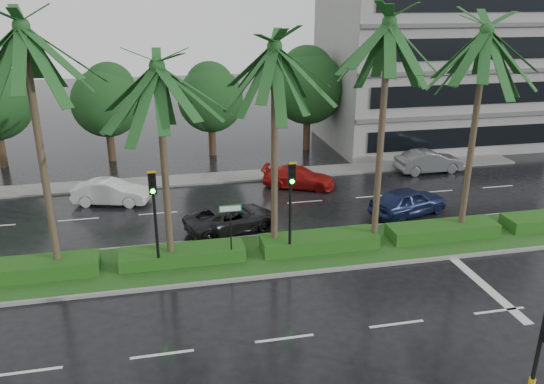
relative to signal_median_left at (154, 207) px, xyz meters
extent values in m
plane|color=black|center=(4.00, -0.30, -3.00)|extent=(120.00, 120.00, 0.00)
cube|color=slate|center=(4.00, 11.70, -2.94)|extent=(40.00, 2.00, 0.12)
cube|color=gray|center=(4.00, 0.70, -2.93)|extent=(36.00, 4.00, 0.14)
cube|color=#204918|center=(4.00, 0.70, -2.85)|extent=(35.60, 3.70, 0.02)
cube|color=#1E4E16|center=(-5.00, 0.70, -2.55)|extent=(5.20, 1.40, 0.60)
cube|color=#1E4E16|center=(1.00, 0.70, -2.55)|extent=(5.20, 1.40, 0.60)
cube|color=#1E4E16|center=(7.00, 0.70, -2.55)|extent=(5.20, 1.40, 0.60)
cube|color=#1E4E16|center=(13.00, 0.70, -2.55)|extent=(5.20, 1.40, 0.60)
cube|color=silver|center=(-4.00, -5.30, -2.99)|extent=(2.00, 0.12, 0.01)
cube|color=silver|center=(-4.00, 6.70, -2.99)|extent=(2.00, 0.12, 0.01)
cube|color=silver|center=(0.00, -5.30, -2.99)|extent=(2.00, 0.12, 0.01)
cube|color=silver|center=(0.00, 6.70, -2.99)|extent=(2.00, 0.12, 0.01)
cube|color=silver|center=(4.00, -5.30, -2.99)|extent=(2.00, 0.12, 0.01)
cube|color=silver|center=(4.00, 6.70, -2.99)|extent=(2.00, 0.12, 0.01)
cube|color=silver|center=(8.00, -5.30, -2.99)|extent=(2.00, 0.12, 0.01)
cube|color=silver|center=(8.00, 6.70, -2.99)|extent=(2.00, 0.12, 0.01)
cube|color=silver|center=(12.00, -5.30, -2.99)|extent=(2.00, 0.12, 0.01)
cube|color=silver|center=(12.00, 6.70, -2.99)|extent=(2.00, 0.12, 0.01)
cube|color=silver|center=(16.00, 6.70, -2.99)|extent=(2.00, 0.12, 0.01)
cube|color=silver|center=(20.00, 6.70, -2.99)|extent=(2.00, 0.12, 0.01)
cube|color=silver|center=(12.50, -3.30, -2.99)|extent=(0.40, 6.00, 0.01)
cylinder|color=#3A3122|center=(-4.00, 0.80, 1.95)|extent=(0.28, 0.28, 9.60)
cylinder|color=#3A3122|center=(-4.00, 0.80, -2.63)|extent=(0.40, 0.40, 0.44)
cylinder|color=#3A3122|center=(0.50, 0.60, 1.23)|extent=(0.28, 0.28, 8.15)
cylinder|color=#3A3122|center=(0.50, 0.60, -2.63)|extent=(0.40, 0.40, 0.44)
cylinder|color=#3A3122|center=(5.00, 0.90, 1.53)|extent=(0.28, 0.28, 8.76)
cylinder|color=#3A3122|center=(5.00, 0.90, -2.63)|extent=(0.40, 0.40, 0.44)
cylinder|color=#3A3122|center=(9.50, 0.50, 1.97)|extent=(0.28, 0.28, 9.63)
cylinder|color=#3A3122|center=(9.50, 0.50, -2.63)|extent=(0.40, 0.40, 0.44)
cylinder|color=#3A3122|center=(14.00, 0.80, 1.79)|extent=(0.28, 0.28, 9.27)
cylinder|color=#3A3122|center=(14.00, 0.80, -2.63)|extent=(0.40, 0.40, 0.44)
cylinder|color=black|center=(10.00, -9.60, -1.18)|extent=(0.12, 0.12, 3.40)
cylinder|color=black|center=(0.00, 0.10, -1.15)|extent=(0.12, 0.12, 3.40)
cube|color=black|center=(0.00, -0.08, 1.00)|extent=(0.30, 0.18, 0.90)
cube|color=gold|center=(0.00, -0.20, 1.48)|extent=(0.34, 0.12, 0.06)
cylinder|color=black|center=(0.00, -0.18, 1.30)|extent=(0.18, 0.04, 0.18)
cylinder|color=black|center=(0.00, -0.18, 1.00)|extent=(0.18, 0.04, 0.18)
cylinder|color=#0CE519|center=(0.00, -0.18, 0.70)|extent=(0.18, 0.04, 0.18)
cylinder|color=black|center=(5.50, 0.10, -1.15)|extent=(0.12, 0.12, 3.40)
cube|color=black|center=(5.50, -0.08, 1.00)|extent=(0.30, 0.18, 0.90)
cube|color=gold|center=(5.50, -0.20, 1.48)|extent=(0.34, 0.12, 0.06)
cylinder|color=black|center=(5.50, -0.18, 1.30)|extent=(0.18, 0.04, 0.18)
cylinder|color=black|center=(5.50, -0.18, 1.00)|extent=(0.18, 0.04, 0.18)
cylinder|color=#0CE519|center=(5.50, -0.18, 0.70)|extent=(0.18, 0.04, 0.18)
cylinder|color=black|center=(3.00, 0.20, -1.55)|extent=(0.06, 0.06, 2.60)
cube|color=#0C5926|center=(3.00, 0.17, -0.40)|extent=(0.95, 0.04, 0.30)
cube|color=white|center=(3.00, 0.15, -0.40)|extent=(0.85, 0.01, 0.22)
cylinder|color=#392A1A|center=(-10.00, 17.20, -1.78)|extent=(0.52, 0.52, 2.43)
cylinder|color=#392A1A|center=(-3.00, 17.20, -1.87)|extent=(0.52, 0.52, 2.25)
sphere|color=#183915|center=(-3.00, 17.20, 1.06)|extent=(4.64, 4.64, 4.64)
sphere|color=#183915|center=(-3.00, 17.50, 1.96)|extent=(3.48, 3.48, 3.48)
cylinder|color=#392A1A|center=(4.00, 17.20, -1.89)|extent=(0.52, 0.52, 2.22)
sphere|color=#183915|center=(4.00, 17.20, 0.99)|extent=(4.56, 4.56, 4.56)
sphere|color=#183915|center=(4.00, 17.50, 1.88)|extent=(3.42, 3.42, 3.42)
cylinder|color=#392A1A|center=(11.00, 17.20, -1.73)|extent=(0.52, 0.52, 2.54)
sphere|color=#183915|center=(11.00, 17.20, 1.58)|extent=(5.23, 5.23, 5.23)
sphere|color=#183915|center=(11.00, 17.50, 2.59)|extent=(3.92, 3.92, 3.92)
cylinder|color=#392A1A|center=(18.00, 17.20, -1.88)|extent=(0.52, 0.52, 2.24)
sphere|color=#183915|center=(18.00, 17.20, 1.03)|extent=(4.60, 4.60, 4.60)
sphere|color=#183915|center=(18.00, 17.50, 1.92)|extent=(3.45, 3.45, 3.45)
cube|color=gray|center=(21.00, 17.70, 3.00)|extent=(16.00, 10.00, 12.00)
imported|color=silver|center=(-2.46, 8.66, -2.33)|extent=(2.40, 4.31, 1.34)
imported|color=black|center=(3.50, 3.75, -2.37)|extent=(3.32, 4.96, 1.26)
imported|color=#A71512|center=(8.27, 9.15, -2.38)|extent=(3.31, 4.62, 1.24)
imported|color=#19244D|center=(12.77, 3.85, -2.26)|extent=(2.98, 4.63, 1.47)
imported|color=#5B5F60|center=(17.27, 10.20, -2.28)|extent=(1.64, 4.41, 1.44)
camera|label=1|loc=(0.49, -19.74, 7.66)|focal=35.00mm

